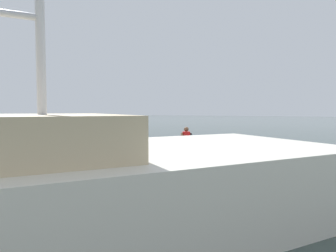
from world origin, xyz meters
TOP-DOWN VIEW (x-y plane):
  - ground_plane at (0.00, 0.00)m, footprint 160.00×160.00m
  - kayak at (0.97, -1.27)m, footprint 4.70×0.89m
  - kayaker at (1.08, -1.27)m, footprint 0.45×2.36m

SIDE VIEW (x-z plane):
  - ground_plane at x=0.00m, z-range 0.00..0.00m
  - kayak at x=0.97m, z-range 0.00..0.29m
  - kayaker at x=1.08m, z-range 0.23..0.96m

